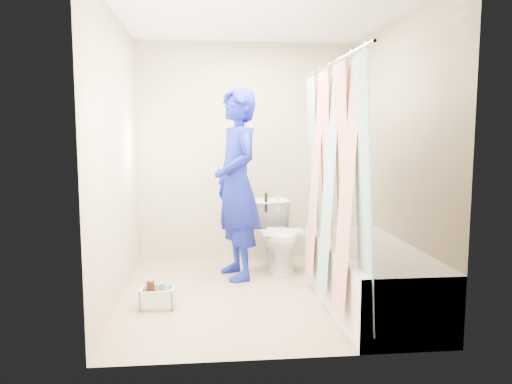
{
  "coord_description": "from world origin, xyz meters",
  "views": [
    {
      "loc": [
        -0.47,
        -4.26,
        1.42
      ],
      "look_at": [
        -0.01,
        0.28,
        0.87
      ],
      "focal_mm": 35.0,
      "sensor_mm": 36.0,
      "label": 1
    }
  ],
  "objects": [
    {
      "name": "wall_front",
      "position": [
        0.0,
        -1.3,
        1.2
      ],
      "size": [
        2.4,
        0.02,
        2.4
      ],
      "primitive_type": "cube",
      "color": "#B8AE8E",
      "rests_on": "ground"
    },
    {
      "name": "wall_left",
      "position": [
        -1.2,
        0.0,
        1.2
      ],
      "size": [
        0.02,
        2.6,
        2.4
      ],
      "primitive_type": "cube",
      "color": "#B8AE8E",
      "rests_on": "ground"
    },
    {
      "name": "wall_right",
      "position": [
        1.2,
        0.0,
        1.2
      ],
      "size": [
        0.02,
        2.6,
        2.4
      ],
      "primitive_type": "cube",
      "color": "#B8AE8E",
      "rests_on": "ground"
    },
    {
      "name": "bathtub",
      "position": [
        0.85,
        -0.43,
        0.27
      ],
      "size": [
        0.7,
        1.75,
        0.5
      ],
      "color": "white",
      "rests_on": "ground"
    },
    {
      "name": "curtain_rod",
      "position": [
        0.52,
        -0.43,
        1.95
      ],
      "size": [
        0.02,
        1.9,
        0.02
      ],
      "primitive_type": "cylinder",
      "rotation": [
        1.57,
        0.0,
        0.0
      ],
      "color": "silver",
      "rests_on": "wall_back"
    },
    {
      "name": "tank_internals",
      "position": [
        0.2,
        0.92,
        0.7
      ],
      "size": [
        0.17,
        0.06,
        0.23
      ],
      "color": "black",
      "rests_on": "toilet"
    },
    {
      "name": "tank_lid",
      "position": [
        0.29,
        0.63,
        0.42
      ],
      "size": [
        0.46,
        0.26,
        0.03
      ],
      "primitive_type": "cube",
      "rotation": [
        0.0,
        0.0,
        0.16
      ],
      "color": "white",
      "rests_on": "toilet"
    },
    {
      "name": "shower_curtain",
      "position": [
        0.52,
        -0.43,
        1.02
      ],
      "size": [
        0.06,
        1.75,
        1.8
      ],
      "primitive_type": "cube",
      "color": "white",
      "rests_on": "curtain_rod"
    },
    {
      "name": "wall_back",
      "position": [
        0.0,
        1.3,
        1.2
      ],
      "size": [
        2.4,
        0.02,
        2.4
      ],
      "primitive_type": "cube",
      "color": "#B8AE8E",
      "rests_on": "ground"
    },
    {
      "name": "toilet",
      "position": [
        0.27,
        0.74,
        0.36
      ],
      "size": [
        0.5,
        0.75,
        0.71
      ],
      "primitive_type": "imported",
      "rotation": [
        0.0,
        0.0,
        0.16
      ],
      "color": "white",
      "rests_on": "ground"
    },
    {
      "name": "cleaning_caddy",
      "position": [
        -0.86,
        -0.28,
        0.08
      ],
      "size": [
        0.28,
        0.23,
        0.21
      ],
      "rotation": [
        0.0,
        0.0,
        -0.06
      ],
      "color": "silver",
      "rests_on": "ground"
    },
    {
      "name": "ceiling",
      "position": [
        0.0,
        0.0,
        2.4
      ],
      "size": [
        2.4,
        2.6,
        0.02
      ],
      "primitive_type": "cube",
      "color": "white",
      "rests_on": "wall_back"
    },
    {
      "name": "plumber",
      "position": [
        -0.17,
        0.52,
        0.92
      ],
      "size": [
        0.61,
        0.77,
        1.84
      ],
      "primitive_type": "imported",
      "rotation": [
        0.0,
        0.0,
        -1.29
      ],
      "color": "#1036A9",
      "rests_on": "ground"
    },
    {
      "name": "floor",
      "position": [
        0.0,
        0.0,
        0.0
      ],
      "size": [
        2.6,
        2.6,
        0.0
      ],
      "primitive_type": "plane",
      "color": "gray",
      "rests_on": "ground"
    }
  ]
}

